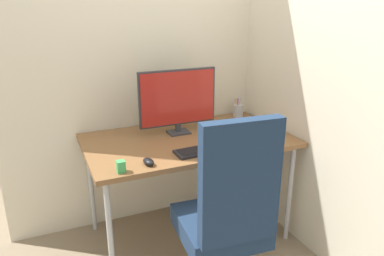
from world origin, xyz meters
TOP-DOWN VIEW (x-y plane):
  - ground_plane at (0.00, 0.00)m, footprint 8.00×8.00m
  - wall_back at (0.00, 0.43)m, footprint 2.43×0.04m
  - wall_side_right at (0.72, -0.15)m, footprint 0.04×1.85m
  - desk at (0.00, 0.00)m, footprint 1.38×0.80m
  - office_chair at (-0.07, -0.69)m, footprint 0.56×0.58m
  - monitor at (-0.02, 0.13)m, footprint 0.56×0.12m
  - keyboard at (0.03, -0.25)m, footprint 0.44×0.15m
  - mouse at (-0.38, -0.31)m, footprint 0.07×0.10m
  - pen_holder at (0.57, 0.30)m, footprint 0.08×0.08m
  - notebook at (0.48, -0.19)m, footprint 0.19×0.18m
  - desk_clamp_accessory at (-0.54, -0.34)m, footprint 0.05×0.05m

SIDE VIEW (x-z plane):
  - ground_plane at x=0.00m, z-range 0.00..0.00m
  - office_chair at x=-0.07m, z-range 0.01..1.15m
  - desk at x=0.00m, z-range 0.33..1.09m
  - notebook at x=0.48m, z-range 0.76..0.77m
  - keyboard at x=0.03m, z-range 0.76..0.78m
  - mouse at x=-0.38m, z-range 0.76..0.80m
  - desk_clamp_accessory at x=-0.54m, z-range 0.76..0.83m
  - pen_holder at x=0.57m, z-range 0.73..0.89m
  - monitor at x=-0.02m, z-range 0.78..1.23m
  - wall_back at x=0.00m, z-range 0.00..2.80m
  - wall_side_right at x=0.72m, z-range 0.00..2.80m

